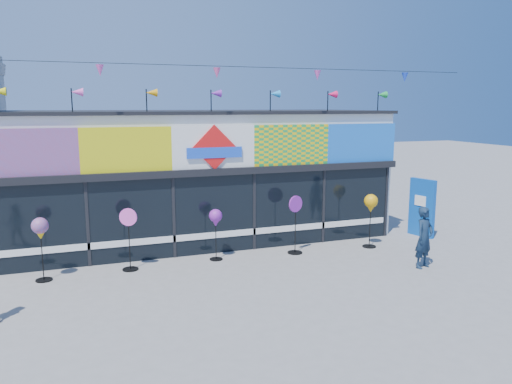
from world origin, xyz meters
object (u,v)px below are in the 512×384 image
spinner_0 (40,230)px  spinner_1 (129,238)px  spinner_3 (295,223)px  blue_sign (422,208)px  spinner_4 (371,205)px  spinner_2 (216,219)px  adult_man (424,238)px

spinner_0 → spinner_1: 2.14m
spinner_0 → spinner_1: size_ratio=0.96×
spinner_1 → spinner_3: (4.69, -0.10, 0.03)m
spinner_1 → blue_sign: bearing=1.7°
spinner_3 → spinner_1: bearing=178.8°
spinner_4 → spinner_3: bearing=175.8°
blue_sign → spinner_1: size_ratio=1.15×
spinner_3 → spinner_0: bearing=-179.9°
spinner_1 → spinner_2: size_ratio=1.14×
spinner_0 → spinner_3: 6.80m
spinner_3 → adult_man: 3.56m
blue_sign → adult_man: 3.41m
blue_sign → spinner_2: size_ratio=1.32×
blue_sign → spinner_4: size_ratio=1.16×
spinner_2 → adult_man: size_ratio=0.88×
spinner_3 → adult_man: size_ratio=1.04×
spinner_3 → blue_sign: bearing=4.5°
spinner_0 → spinner_2: (4.45, 0.19, -0.12)m
spinner_0 → spinner_4: size_ratio=0.97×
blue_sign → spinner_2: (-7.06, -0.19, 0.20)m
blue_sign → spinner_0: blue_sign is taller
spinner_2 → spinner_3: spinner_3 is taller
spinner_0 → spinner_3: size_ratio=0.93×
spinner_1 → spinner_0: bearing=-177.0°
spinner_1 → spinner_4: spinner_1 is taller
spinner_1 → adult_man: bearing=-18.4°
blue_sign → spinner_3: blue_sign is taller
blue_sign → spinner_1: 9.42m
blue_sign → spinner_0: size_ratio=1.20×
blue_sign → spinner_0: (-11.51, -0.39, 0.32)m
spinner_1 → spinner_3: 4.69m
spinner_2 → spinner_4: 4.76m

